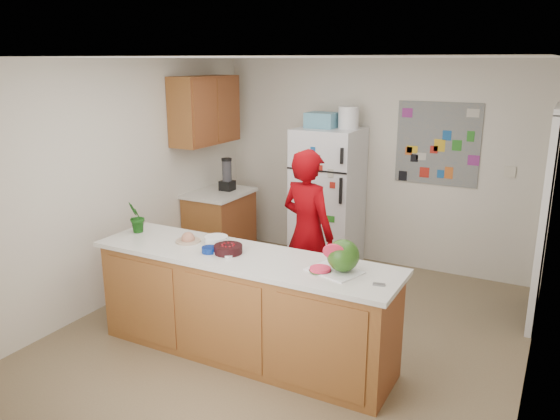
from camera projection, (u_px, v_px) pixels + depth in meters
The scene contains 26 objects.
floor at pixel (291, 335), 5.11m from camera, with size 4.00×4.50×0.02m, color brown.
wall_back at pixel (374, 164), 6.70m from camera, with size 4.00×0.02×2.50m, color beige.
wall_left at pixel (119, 182), 5.68m from camera, with size 0.02×4.50×2.50m, color beige.
wall_right at pixel (544, 240), 3.86m from camera, with size 0.02×4.50×2.50m, color beige.
ceiling at pixel (292, 56), 4.44m from camera, with size 4.00×4.50×0.02m, color white.
doorway at pixel (547, 220), 5.17m from camera, with size 0.03×0.85×2.04m, color black.
peninsula_base at pixel (243, 308), 4.65m from camera, with size 2.60×0.62×0.88m, color brown.
peninsula_top at pixel (242, 257), 4.53m from camera, with size 2.68×0.70×0.04m, color silver.
side_counter_base at pixel (220, 228), 6.91m from camera, with size 0.60×0.80×0.86m, color brown.
side_counter_top at pixel (219, 193), 6.79m from camera, with size 0.64×0.84×0.04m, color silver.
upper_cabinets at pixel (205, 110), 6.53m from camera, with size 0.35×1.00×0.80m, color brown.
refrigerator at pixel (328, 198), 6.68m from camera, with size 0.75×0.70×1.70m, color silver.
fridge_top_bin at pixel (322, 120), 6.48m from camera, with size 0.35×0.28×0.18m, color #5999B2.
photo_collage at pixel (438, 144), 6.26m from camera, with size 0.95×0.01×0.95m, color slate.
person at pixel (307, 233), 5.37m from camera, with size 0.61×0.40×1.67m, color #710105.
blender_appliance at pixel (227, 175), 6.80m from camera, with size 0.12×0.12×0.38m, color black.
cutting_board at pixel (334, 271), 4.16m from camera, with size 0.38×0.29×0.01m, color white.
watermelon at pixel (343, 256), 4.12m from camera, with size 0.25×0.25×0.25m, color #184E14.
watermelon_slice at pixel (320, 269), 4.16m from camera, with size 0.16×0.16×0.02m, color #DD2C59.
cherry_bowl at pixel (228, 249), 4.56m from camera, with size 0.24×0.24×0.07m, color black.
white_bowl at pixel (216, 240), 4.82m from camera, with size 0.21×0.21×0.06m, color silver.
cobalt_bowl at pixel (209, 250), 4.57m from camera, with size 0.13×0.13×0.05m, color navy.
plate at pixel (188, 241), 4.85m from camera, with size 0.22×0.22×0.02m, color beige.
paper_towel at pixel (228, 253), 4.54m from camera, with size 0.17×0.15×0.02m, color white.
keys at pixel (379, 284), 3.92m from camera, with size 0.09×0.04×0.01m, color gray.
potted_plant at pixel (136, 217), 5.06m from camera, with size 0.17×0.13×0.30m, color #1C4614.
Camera 1 is at (2.08, -4.12, 2.49)m, focal length 35.00 mm.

